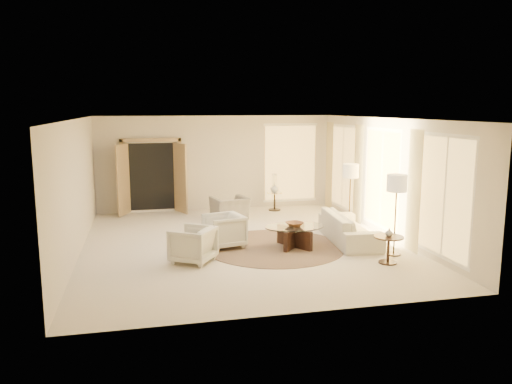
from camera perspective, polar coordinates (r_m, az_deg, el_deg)
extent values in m
cube|color=beige|center=(11.36, -1.53, -5.93)|extent=(7.00, 8.00, 0.02)
cube|color=white|center=(10.95, -1.59, 8.38)|extent=(7.00, 8.00, 0.02)
cube|color=beige|center=(14.98, -4.57, 3.33)|extent=(7.00, 0.04, 2.80)
cube|color=beige|center=(7.26, 4.67, -3.47)|extent=(7.00, 0.04, 2.80)
cube|color=beige|center=(10.94, -19.83, 0.44)|extent=(0.04, 8.00, 2.80)
cube|color=beige|center=(12.24, 14.73, 1.62)|extent=(0.04, 8.00, 2.80)
cube|color=tan|center=(14.76, -11.81, 1.81)|extent=(1.80, 0.12, 2.16)
cube|color=tan|center=(14.50, -14.94, 1.35)|extent=(0.35, 0.66, 2.00)
cube|color=tan|center=(14.53, -8.63, 1.58)|extent=(0.35, 0.66, 2.00)
cylinder|color=#3D2C21|center=(11.07, 2.11, -6.28)|extent=(3.93, 3.93, 0.01)
imported|color=beige|center=(11.62, 10.62, -4.03)|extent=(1.08, 2.31, 0.66)
imported|color=beige|center=(10.99, -3.69, -4.26)|extent=(0.89, 0.93, 0.81)
imported|color=beige|center=(10.01, -7.24, -5.78)|extent=(1.01, 1.03, 0.78)
imported|color=gray|center=(13.73, -3.00, -1.41)|extent=(1.05, 0.81, 0.82)
cube|color=black|center=(11.02, 4.40, -5.23)|extent=(0.57, 0.89, 0.44)
cube|color=black|center=(11.02, 4.40, -5.23)|extent=(0.69, 0.81, 0.44)
cylinder|color=white|center=(10.96, 4.42, -3.97)|extent=(1.41, 1.41, 0.02)
cylinder|color=black|center=(10.30, 14.81, -7.78)|extent=(0.36, 0.36, 0.03)
cylinder|color=black|center=(10.23, 14.88, -6.42)|extent=(0.05, 0.05, 0.51)
cylinder|color=black|center=(10.16, 14.94, -4.98)|extent=(0.58, 0.58, 0.03)
cylinder|color=black|center=(14.95, 2.13, -2.05)|extent=(0.36, 0.36, 0.03)
cylinder|color=black|center=(14.90, 2.14, -1.10)|extent=(0.05, 0.05, 0.51)
cylinder|color=white|center=(14.85, 2.14, -0.09)|extent=(0.47, 0.47, 0.03)
cylinder|color=black|center=(12.90, 10.56, -4.08)|extent=(0.28, 0.28, 0.03)
cylinder|color=black|center=(12.76, 10.66, -1.09)|extent=(0.03, 0.03, 1.40)
cylinder|color=beige|center=(12.64, 10.77, 2.40)|extent=(0.40, 0.40, 0.34)
cylinder|color=black|center=(10.88, 15.44, -6.85)|extent=(0.29, 0.29, 0.03)
cylinder|color=black|center=(10.71, 15.61, -3.25)|extent=(0.03, 0.03, 1.44)
cylinder|color=beige|center=(10.57, 15.80, 0.99)|extent=(0.41, 0.41, 0.35)
imported|color=brown|center=(10.94, 4.42, -3.68)|extent=(0.46, 0.46, 0.09)
imported|color=silver|center=(10.14, 14.96, -4.48)|extent=(0.20, 0.20, 0.16)
imported|color=silver|center=(14.82, 2.15, 0.47)|extent=(0.28, 0.28, 0.27)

